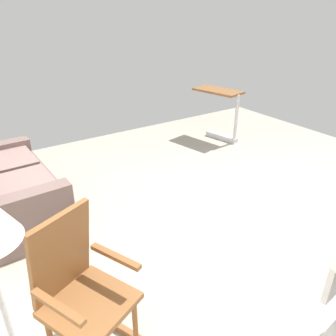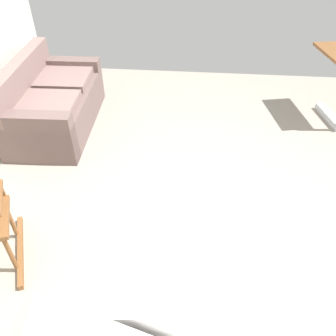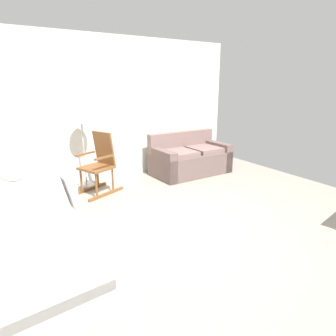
% 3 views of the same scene
% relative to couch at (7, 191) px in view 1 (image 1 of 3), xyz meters
% --- Properties ---
extents(ground_plane, '(6.46, 6.46, 0.00)m').
position_rel_couch_xyz_m(ground_plane, '(-1.46, -2.02, -0.31)').
color(ground_plane, gray).
extents(couch, '(1.63, 0.91, 0.85)m').
position_rel_couch_xyz_m(couch, '(0.00, 0.00, 0.00)').
color(couch, '#68534F').
rests_on(couch, ground).
extents(rocking_chair, '(0.89, 0.74, 1.05)m').
position_rel_couch_xyz_m(rocking_chair, '(-1.98, -0.11, 0.20)').
color(rocking_chair, brown).
rests_on(rocking_chair, ground).
extents(overbed_table, '(0.88, 0.56, 0.84)m').
position_rel_couch_xyz_m(overbed_table, '(0.53, -3.51, 0.23)').
color(overbed_table, '#B2B5BA').
rests_on(overbed_table, ground).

